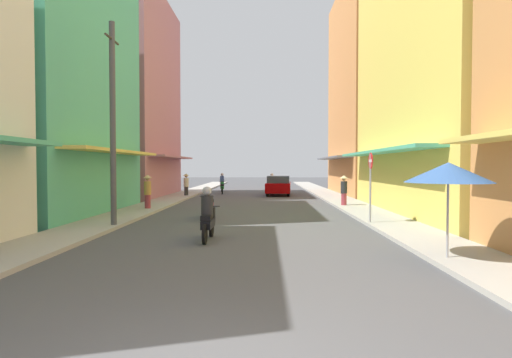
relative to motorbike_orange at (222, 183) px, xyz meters
name	(u,v)px	position (x,y,z in m)	size (l,w,h in m)	color
ground_plane	(254,201)	(3.06, -10.58, -0.70)	(112.96, 112.96, 0.00)	#4C4C4F
sidewalk_left	(168,200)	(-2.27, -10.58, -0.64)	(1.97, 59.35, 0.12)	#ADA89E
sidewalk_right	(342,201)	(8.40, -10.58, -0.64)	(1.97, 59.35, 0.12)	#ADA89E
building_left_mid	(37,71)	(-6.25, -17.93, 5.63)	(7.05, 10.03, 12.68)	#4CB28C
building_left_far	(123,98)	(-6.25, -6.75, 6.26)	(7.05, 10.36, 13.94)	#B7727F
building_right_mid	(459,50)	(12.38, -17.20, 6.61)	(7.05, 13.65, 14.65)	#EFD159
building_right_far	(379,91)	(12.38, -4.01, 7.12)	(7.05, 11.65, 15.66)	#D88C4C
motorbike_orange	(222,183)	(0.00, 0.00, 0.00)	(0.55, 1.81, 1.58)	black
motorbike_maroon	(208,206)	(1.41, -19.07, -0.20)	(0.55, 1.81, 0.96)	black
motorbike_green	(222,187)	(0.36, -3.38, -0.20)	(0.55, 1.81, 0.96)	black
motorbike_black	(208,216)	(2.10, -24.22, 0.00)	(0.55, 1.81, 1.58)	black
motorbike_white	(272,183)	(4.32, -0.73, 0.00)	(0.66, 1.78, 1.58)	black
parked_car	(279,185)	(4.72, -5.05, 0.04)	(2.04, 4.21, 1.45)	#8C0000
pedestrian_crossing	(148,190)	(-1.96, -16.06, 0.28)	(0.44, 0.44, 1.75)	#99333F
pedestrian_far	(186,184)	(-1.81, -6.91, 0.23)	(0.44, 0.44, 1.65)	#262628
pedestrian_foreground	(344,189)	(7.87, -14.16, 0.25)	(0.44, 0.44, 1.69)	#99333F
vendor_umbrella	(448,173)	(7.83, -26.87, 1.31)	(1.89, 1.89, 2.24)	#99999E
utility_pole	(113,123)	(-1.54, -21.79, 2.94)	(0.20, 1.20, 7.13)	#4C4C4F
street_sign_no_entry	(370,178)	(7.56, -20.97, 1.01)	(0.07, 0.60, 2.65)	gray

